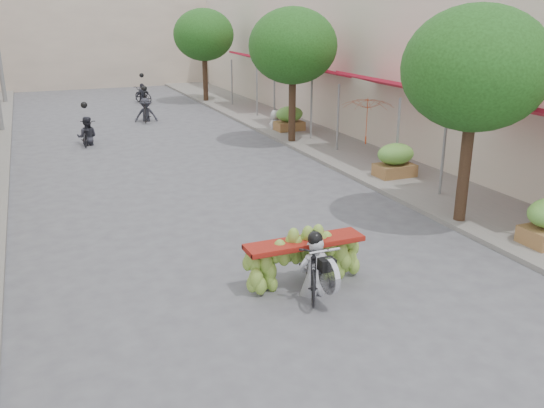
# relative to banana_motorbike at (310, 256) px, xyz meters

# --- Properties ---
(ground) EXTENTS (120.00, 120.00, 0.00)m
(ground) POSITION_rel_banana_motorbike_xyz_m (-0.37, -2.24, -0.70)
(ground) COLOR #58585D
(ground) RESTS_ON ground
(sidewalk_right) EXTENTS (4.00, 60.00, 0.12)m
(sidewalk_right) POSITION_rel_banana_motorbike_xyz_m (6.63, 12.76, -0.64)
(sidewalk_right) COLOR gray
(sidewalk_right) RESTS_ON ground
(shophouse_row_right) EXTENTS (9.77, 40.00, 6.00)m
(shophouse_row_right) POSITION_rel_banana_motorbike_xyz_m (11.62, 11.76, 2.30)
(shophouse_row_right) COLOR beige
(shophouse_row_right) RESTS_ON ground
(far_building) EXTENTS (20.00, 6.00, 7.00)m
(far_building) POSITION_rel_banana_motorbike_xyz_m (-0.37, 35.76, 2.80)
(far_building) COLOR #BFAC97
(far_building) RESTS_ON ground
(street_tree_near) EXTENTS (3.40, 3.40, 5.25)m
(street_tree_near) POSITION_rel_banana_motorbike_xyz_m (5.03, 1.76, 3.08)
(street_tree_near) COLOR #3A2719
(street_tree_near) RESTS_ON ground
(street_tree_mid) EXTENTS (3.40, 3.40, 5.25)m
(street_tree_mid) POSITION_rel_banana_motorbike_xyz_m (5.03, 11.76, 3.08)
(street_tree_mid) COLOR #3A2719
(street_tree_mid) RESTS_ON ground
(street_tree_far) EXTENTS (3.40, 3.40, 5.25)m
(street_tree_far) POSITION_rel_banana_motorbike_xyz_m (5.03, 23.76, 3.08)
(street_tree_far) COLOR #3A2719
(street_tree_far) RESTS_ON ground
(produce_crate_mid) EXTENTS (1.20, 0.88, 1.16)m
(produce_crate_mid) POSITION_rel_banana_motorbike_xyz_m (5.83, 5.76, 0.01)
(produce_crate_mid) COLOR brown
(produce_crate_mid) RESTS_ON ground
(produce_crate_far) EXTENTS (1.20, 0.88, 1.16)m
(produce_crate_far) POSITION_rel_banana_motorbike_xyz_m (5.83, 13.76, 0.01)
(produce_crate_far) COLOR brown
(produce_crate_far) RESTS_ON ground
(banana_motorbike) EXTENTS (2.34, 1.95, 2.10)m
(banana_motorbike) POSITION_rel_banana_motorbike_xyz_m (0.00, 0.00, 0.00)
(banana_motorbike) COLOR black
(banana_motorbike) RESTS_ON ground
(market_umbrella) EXTENTS (2.21, 2.21, 1.57)m
(market_umbrella) POSITION_rel_banana_motorbike_xyz_m (5.73, 7.36, 1.68)
(market_umbrella) COLOR #AC3B16
(market_umbrella) RESTS_ON ground
(pedestrian) EXTENTS (0.91, 0.84, 1.59)m
(pedestrian) POSITION_rel_banana_motorbike_xyz_m (5.47, 14.47, 0.21)
(pedestrian) COLOR silver
(pedestrian) RESTS_ON ground
(bg_motorbike_a) EXTENTS (0.96, 1.66, 1.95)m
(bg_motorbike_a) POSITION_rel_banana_motorbike_xyz_m (-2.55, 14.72, 0.05)
(bg_motorbike_a) COLOR black
(bg_motorbike_a) RESTS_ON ground
(bg_motorbike_b) EXTENTS (1.16, 1.93, 1.95)m
(bg_motorbike_b) POSITION_rel_banana_motorbike_xyz_m (0.60, 18.92, 0.12)
(bg_motorbike_b) COLOR black
(bg_motorbike_b) RESTS_ON ground
(bg_motorbike_c) EXTENTS (1.13, 1.75, 1.95)m
(bg_motorbike_c) POSITION_rel_banana_motorbike_xyz_m (1.60, 24.94, 0.09)
(bg_motorbike_c) COLOR black
(bg_motorbike_c) RESTS_ON ground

